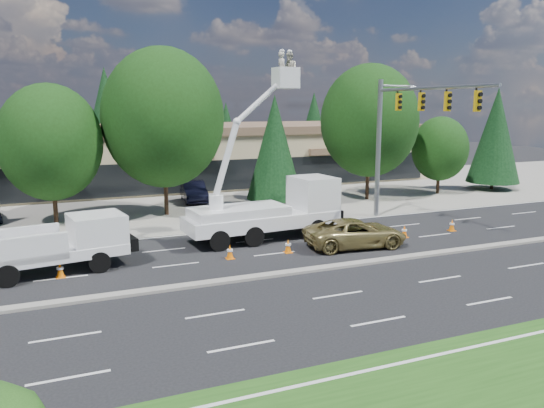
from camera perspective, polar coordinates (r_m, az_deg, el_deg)
name	(u,v)px	position (r m, az deg, el deg)	size (l,w,h in m)	color
ground	(302,272)	(23.93, 3.29, -7.31)	(140.00, 140.00, 0.00)	black
concrete_apron	(192,200)	(42.32, -8.63, 0.45)	(140.00, 22.00, 0.01)	gray
road_median	(302,271)	(23.91, 3.29, -7.17)	(120.00, 0.55, 0.12)	gray
strip_mall	(165,154)	(51.62, -11.44, 5.33)	(50.40, 15.40, 5.50)	tan
tree_front_c	(50,142)	(35.53, -22.73, 6.13)	(6.28, 6.28, 8.71)	#332114
tree_front_d	(163,118)	(36.16, -11.62, 9.06)	(8.04, 8.04, 11.15)	#332114
tree_front_e	(275,147)	(38.62, 0.28, 6.12)	(4.12, 4.12, 8.12)	#332114
tree_front_f	(369,121)	(42.29, 10.44, 8.80)	(7.60, 7.60, 10.54)	#332114
tree_front_g	(440,149)	(46.60, 17.61, 5.68)	(4.66, 4.66, 6.46)	#332114
tree_front_h	(496,135)	(50.61, 22.91, 6.81)	(4.50, 4.50, 8.88)	#332114
tree_back_b	(106,116)	(62.76, -17.39, 9.02)	(5.85, 5.85, 11.54)	#332114
tree_back_c	(226,132)	(65.67, -4.94, 7.73)	(3.93, 3.93, 7.75)	#332114
tree_back_d	(314,125)	(70.23, 4.51, 8.49)	(4.59, 4.59, 9.05)	#332114
signal_mast	(399,126)	(34.06, 13.55, 8.11)	(2.76, 10.16, 9.00)	gray
utility_pickup	(63,249)	(25.53, -21.57, -4.56)	(6.64, 3.30, 2.44)	white
bucket_truck	(273,201)	(29.43, 0.07, 0.32)	(8.84, 3.36, 10.29)	white
traffic_cone_a	(60,270)	(24.80, -21.83, -6.60)	(0.40, 0.40, 0.70)	orange
traffic_cone_b	(230,252)	(25.88, -4.55, -5.16)	(0.40, 0.40, 0.70)	orange
traffic_cone_c	(288,246)	(26.86, 1.74, -4.54)	(0.40, 0.40, 0.70)	orange
traffic_cone_d	(404,232)	(30.81, 14.05, -2.89)	(0.40, 0.40, 0.70)	orange
traffic_cone_e	(452,225)	(33.23, 18.79, -2.17)	(0.40, 0.40, 0.70)	orange
minivan	(356,233)	(28.18, 8.98, -3.10)	(2.48, 5.38, 1.49)	#99884A
parked_car_east	(194,191)	(41.51, -8.42, 1.36)	(1.67, 4.79, 1.58)	black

